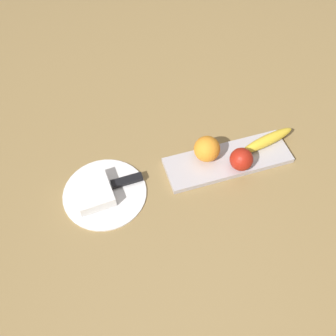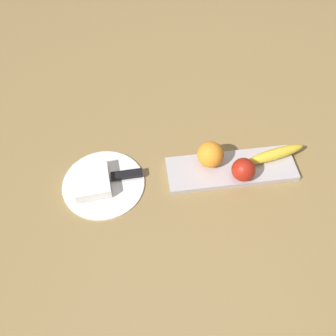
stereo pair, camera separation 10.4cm
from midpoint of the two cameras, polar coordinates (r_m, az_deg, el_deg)
name	(u,v)px [view 2 (the right image)]	position (r m, az deg, el deg)	size (l,w,h in m)	color
ground_plane	(242,174)	(1.12, 13.72, -1.04)	(2.40, 2.40, 0.00)	olive
fruit_tray	(231,169)	(1.11, 12.19, -0.33)	(0.37, 0.12, 0.02)	#BBB4B9
apple	(243,170)	(1.07, 14.10, -0.44)	(0.07, 0.07, 0.07)	#A82012
banana	(275,154)	(1.15, 18.37, 1.81)	(0.19, 0.03, 0.03)	yellow
orange_near_apple	(211,154)	(1.08, 9.22, 1.85)	(0.08, 0.08, 0.08)	orange
dinner_plate	(103,183)	(1.07, -7.02, -2.54)	(0.23, 0.23, 0.01)	white
folded_napkin	(92,181)	(1.06, -8.69, -2.12)	(0.10, 0.11, 0.03)	white
knife	(121,175)	(1.07, -4.31, -1.32)	(0.18, 0.03, 0.01)	silver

